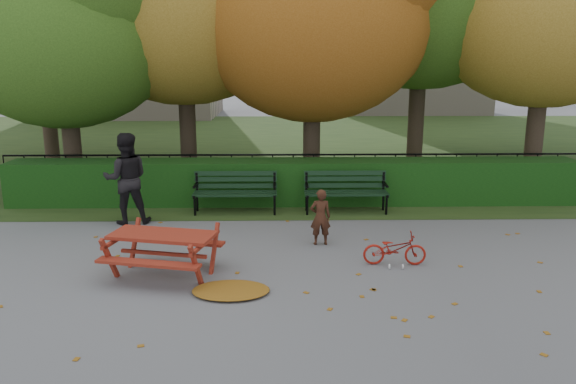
{
  "coord_description": "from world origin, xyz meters",
  "views": [
    {
      "loc": [
        -0.38,
        -8.16,
        3.25
      ],
      "look_at": [
        -0.2,
        1.35,
        1.0
      ],
      "focal_mm": 35.0,
      "sensor_mm": 36.0,
      "label": 1
    }
  ],
  "objects_px": {
    "bench_left": "(235,189)",
    "adult": "(126,179)",
    "bench_right": "(346,188)",
    "tree_a": "(70,3)",
    "bicycle": "(395,249)",
    "picnic_table": "(163,243)",
    "child": "(320,217)"
  },
  "relations": [
    {
      "from": "bench_left",
      "to": "bench_right",
      "type": "height_order",
      "value": "same"
    },
    {
      "from": "tree_a",
      "to": "picnic_table",
      "type": "distance_m",
      "value": 7.49
    },
    {
      "from": "picnic_table",
      "to": "bicycle",
      "type": "distance_m",
      "value": 3.68
    },
    {
      "from": "child",
      "to": "adult",
      "type": "bearing_deg",
      "value": -23.99
    },
    {
      "from": "tree_a",
      "to": "bench_right",
      "type": "bearing_deg",
      "value": -16.61
    },
    {
      "from": "tree_a",
      "to": "bench_left",
      "type": "xyz_separation_m",
      "value": [
        3.89,
        -1.88,
        -4.0
      ]
    },
    {
      "from": "bench_left",
      "to": "child",
      "type": "relative_size",
      "value": 1.76
    },
    {
      "from": "bench_left",
      "to": "tree_a",
      "type": "bearing_deg",
      "value": 154.24
    },
    {
      "from": "bench_right",
      "to": "picnic_table",
      "type": "relative_size",
      "value": 0.99
    },
    {
      "from": "tree_a",
      "to": "child",
      "type": "distance_m",
      "value": 8.0
    },
    {
      "from": "bench_left",
      "to": "picnic_table",
      "type": "distance_m",
      "value": 3.77
    },
    {
      "from": "child",
      "to": "adult",
      "type": "distance_m",
      "value": 4.08
    },
    {
      "from": "tree_a",
      "to": "child",
      "type": "height_order",
      "value": "tree_a"
    },
    {
      "from": "child",
      "to": "bicycle",
      "type": "distance_m",
      "value": 1.56
    },
    {
      "from": "bench_right",
      "to": "adult",
      "type": "xyz_separation_m",
      "value": [
        -4.52,
        -0.8,
        0.4
      ]
    },
    {
      "from": "picnic_table",
      "to": "tree_a",
      "type": "bearing_deg",
      "value": 132.11
    },
    {
      "from": "bench_right",
      "to": "tree_a",
      "type": "bearing_deg",
      "value": 163.39
    },
    {
      "from": "adult",
      "to": "bicycle",
      "type": "distance_m",
      "value": 5.56
    },
    {
      "from": "bench_right",
      "to": "picnic_table",
      "type": "xyz_separation_m",
      "value": [
        -3.24,
        -3.68,
        0.0
      ]
    },
    {
      "from": "picnic_table",
      "to": "bicycle",
      "type": "xyz_separation_m",
      "value": [
        3.65,
        0.39,
        -0.26
      ]
    },
    {
      "from": "tree_a",
      "to": "adult",
      "type": "distance_m",
      "value": 4.82
    },
    {
      "from": "bench_right",
      "to": "adult",
      "type": "relative_size",
      "value": 0.97
    },
    {
      "from": "bench_left",
      "to": "picnic_table",
      "type": "xyz_separation_m",
      "value": [
        -0.84,
        -3.68,
        0.0
      ]
    },
    {
      "from": "tree_a",
      "to": "adult",
      "type": "relative_size",
      "value": 4.05
    },
    {
      "from": "tree_a",
      "to": "bicycle",
      "type": "bearing_deg",
      "value": -37.65
    },
    {
      "from": "bench_left",
      "to": "child",
      "type": "xyz_separation_m",
      "value": [
        1.68,
        -2.24,
        -0.01
      ]
    },
    {
      "from": "adult",
      "to": "child",
      "type": "bearing_deg",
      "value": 146.11
    },
    {
      "from": "adult",
      "to": "picnic_table",
      "type": "bearing_deg",
      "value": 100.8
    },
    {
      "from": "bench_right",
      "to": "bicycle",
      "type": "relative_size",
      "value": 1.78
    },
    {
      "from": "bench_left",
      "to": "adult",
      "type": "xyz_separation_m",
      "value": [
        -2.12,
        -0.8,
        0.4
      ]
    },
    {
      "from": "bench_left",
      "to": "bench_right",
      "type": "distance_m",
      "value": 2.4
    },
    {
      "from": "tree_a",
      "to": "picnic_table",
      "type": "height_order",
      "value": "tree_a"
    }
  ]
}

